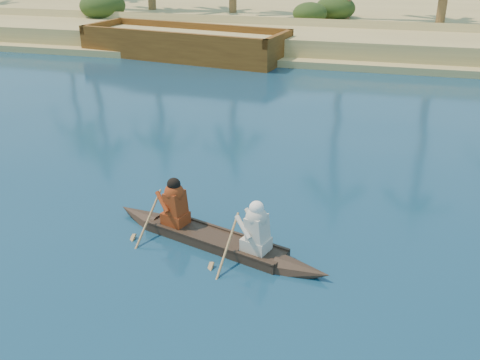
% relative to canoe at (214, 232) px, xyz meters
% --- Properties ---
extents(sandy_embankment, '(150.00, 51.00, 1.50)m').
position_rel_canoe_xyz_m(sandy_embankment, '(-6.93, 43.04, 0.23)').
color(sandy_embankment, tan).
rests_on(sandy_embankment, ground).
extents(shrub_cluster, '(100.00, 6.00, 2.40)m').
position_rel_canoe_xyz_m(shrub_cluster, '(-6.93, 27.66, 0.90)').
color(shrub_cluster, '#243E16').
rests_on(shrub_cluster, ground).
extents(canoe, '(5.55, 2.38, 1.54)m').
position_rel_canoe_xyz_m(canoe, '(0.00, 0.00, 0.00)').
color(canoe, '#30211A').
rests_on(canoe, ground).
extents(barge_mid, '(12.27, 5.79, 1.96)m').
position_rel_canoe_xyz_m(barge_mid, '(-7.97, 19.59, 0.39)').
color(barge_mid, brown).
rests_on(barge_mid, ground).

